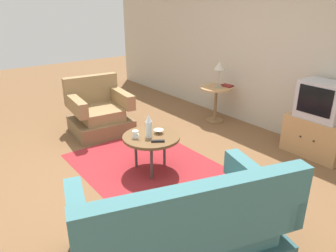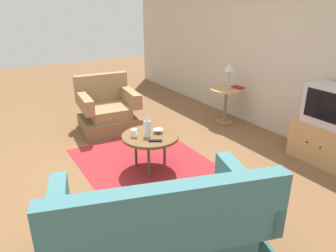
% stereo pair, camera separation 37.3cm
% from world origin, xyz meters
% --- Properties ---
extents(ground_plane, '(16.00, 16.00, 0.00)m').
position_xyz_m(ground_plane, '(0.00, 0.00, 0.00)').
color(ground_plane, brown).
extents(back_wall, '(9.00, 0.12, 2.70)m').
position_xyz_m(back_wall, '(0.00, 2.53, 1.35)').
color(back_wall, '#BCB29E').
rests_on(back_wall, ground).
extents(area_rug, '(2.24, 1.59, 0.00)m').
position_xyz_m(area_rug, '(0.01, 0.15, 0.00)').
color(area_rug, maroon).
rests_on(area_rug, ground).
extents(armchair, '(0.94, 0.98, 0.88)m').
position_xyz_m(armchair, '(-1.59, 0.21, 0.31)').
color(armchair, brown).
rests_on(armchair, ground).
extents(couch, '(1.42, 1.88, 0.95)m').
position_xyz_m(couch, '(1.41, -0.55, 0.30)').
color(couch, '#325C60').
rests_on(couch, ground).
extents(coffee_table, '(0.71, 0.71, 0.48)m').
position_xyz_m(coffee_table, '(0.01, 0.15, 0.44)').
color(coffee_table, brown).
rests_on(coffee_table, ground).
extents(side_table, '(0.56, 0.56, 0.63)m').
position_xyz_m(side_table, '(-0.74, 2.06, 0.46)').
color(side_table, tan).
rests_on(side_table, ground).
extents(tv_stand, '(0.80, 0.45, 0.54)m').
position_xyz_m(tv_stand, '(1.04, 2.21, 0.27)').
color(tv_stand, tan).
rests_on(tv_stand, ground).
extents(television, '(0.57, 0.41, 0.51)m').
position_xyz_m(television, '(1.04, 2.22, 0.80)').
color(television, '#B7B7BC').
rests_on(television, tv_stand).
extents(table_lamp, '(0.20, 0.20, 0.45)m').
position_xyz_m(table_lamp, '(-0.72, 2.09, 0.99)').
color(table_lamp, '#9E937A').
rests_on(table_lamp, side_table).
extents(vase, '(0.08, 0.08, 0.30)m').
position_xyz_m(vase, '(0.03, 0.10, 0.62)').
color(vase, white).
rests_on(vase, coffee_table).
extents(mug, '(0.12, 0.08, 0.09)m').
position_xyz_m(mug, '(-0.05, -0.04, 0.52)').
color(mug, white).
rests_on(mug, coffee_table).
extents(bowl, '(0.13, 0.13, 0.05)m').
position_xyz_m(bowl, '(-0.00, 0.27, 0.50)').
color(bowl, silver).
rests_on(bowl, coffee_table).
extents(tv_remote_dark, '(0.12, 0.16, 0.02)m').
position_xyz_m(tv_remote_dark, '(0.20, 0.11, 0.49)').
color(tv_remote_dark, black).
rests_on(tv_remote_dark, coffee_table).
extents(book, '(0.21, 0.16, 0.03)m').
position_xyz_m(book, '(-0.67, 2.26, 0.64)').
color(book, maroon).
rests_on(book, side_table).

